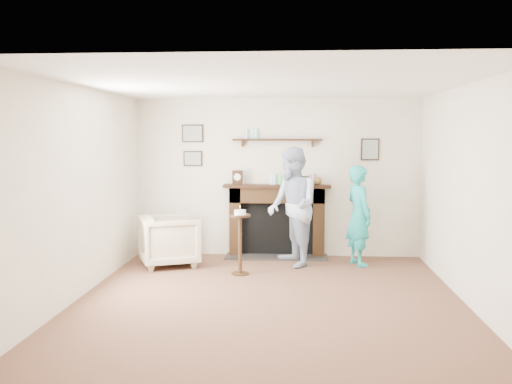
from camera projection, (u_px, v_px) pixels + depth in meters
The scene contains 6 objects.
ground at pixel (269, 299), 6.69m from camera, with size 5.00×5.00×0.00m, color brown.
room_shell at pixel (272, 159), 7.22m from camera, with size 4.54×5.02×2.52m.
armchair at pixel (170, 265), 8.44m from camera, with size 0.79×0.82×0.74m, color #BDAD8C.
man at pixel (292, 265), 8.44m from camera, with size 0.86×0.67×1.76m, color silver.
woman at pixel (358, 265), 8.48m from camera, with size 0.54×0.35×1.48m, color #20A4B6.
pedestal_table at pixel (240, 232), 7.84m from camera, with size 0.30×0.30×0.96m.
Camera 1 is at (0.31, -6.53, 1.92)m, focal length 40.00 mm.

